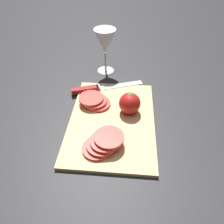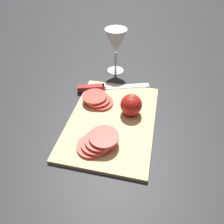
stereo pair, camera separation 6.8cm
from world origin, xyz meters
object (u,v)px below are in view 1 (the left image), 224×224
at_px(knife, 93,88).
at_px(tomato_slice_stack_far, 95,101).
at_px(wine_glass, 105,43).
at_px(whole_tomato, 130,103).
at_px(tomato_slice_stack_near, 103,143).

height_order(knife, tomato_slice_stack_far, tomato_slice_stack_far).
bearing_deg(wine_glass, whole_tomato, 21.85).
bearing_deg(tomato_slice_stack_near, knife, -165.84).
xyz_separation_m(whole_tomato, knife, (-0.11, -0.14, -0.03)).
distance_m(wine_glass, whole_tomato, 0.30).
distance_m(whole_tomato, tomato_slice_stack_near, 0.17).
xyz_separation_m(wine_glass, knife, (0.16, -0.03, -0.11)).
xyz_separation_m(knife, tomato_slice_stack_far, (0.08, 0.02, 0.01)).
height_order(wine_glass, whole_tomato, wine_glass).
bearing_deg(whole_tomato, knife, -129.26).
distance_m(whole_tomato, tomato_slice_stack_far, 0.13).
xyz_separation_m(knife, tomato_slice_stack_near, (0.27, 0.07, 0.01)).
distance_m(wine_glass, tomato_slice_stack_far, 0.26).
bearing_deg(knife, tomato_slice_stack_far, -97.50).
height_order(whole_tomato, knife, whole_tomato).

